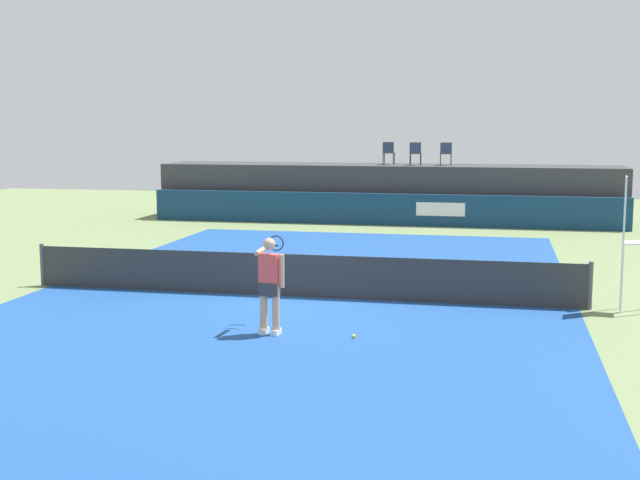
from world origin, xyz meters
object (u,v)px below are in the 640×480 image
spectator_chair_far_left (389,152)px  tennis_ball (354,336)px  spectator_chair_center (446,153)px  net_post_near (42,265)px  spectator_chair_left (415,152)px  net_post_far (590,286)px  tennis_player (270,282)px  umpire_chair (629,234)px

spectator_chair_far_left → tennis_ball: spectator_chair_far_left is taller
spectator_chair_center → tennis_ball: spectator_chair_center is taller
tennis_ball → net_post_near: bearing=157.6°
spectator_chair_left → tennis_ball: bearing=-87.7°
net_post_far → tennis_player: (-5.91, -3.31, 0.46)m
tennis_ball → spectator_chair_left: bearing=92.3°
spectator_chair_center → tennis_ball: (-0.45, -18.33, -2.66)m
spectator_chair_center → tennis_player: (-2.00, -18.32, -1.73)m
spectator_chair_far_left → spectator_chair_left: (1.10, -0.43, 0.00)m
spectator_chair_left → spectator_chair_center: (1.17, 0.03, 0.00)m
spectator_chair_far_left → tennis_ball: size_ratio=13.06×
spectator_chair_left → tennis_ball: 18.51m
net_post_far → spectator_chair_center: bearing=104.6°
spectator_chair_left → net_post_far: 15.98m
umpire_chair → net_post_near: bearing=-179.9°
tennis_player → umpire_chair: bearing=26.6°
spectator_chair_far_left → net_post_far: 16.76m
spectator_chair_left → net_post_near: bearing=-116.0°
umpire_chair → net_post_near: umpire_chair is taller
spectator_chair_left → net_post_far: bearing=-71.3°
spectator_chair_left → umpire_chair: 16.09m
spectator_chair_left → tennis_player: 18.39m
umpire_chair → net_post_far: 1.29m
spectator_chair_far_left → tennis_ball: bearing=-84.4°
net_post_near → tennis_ball: 8.70m
net_post_near → tennis_ball: size_ratio=14.71×
spectator_chair_far_left → net_post_near: spectator_chair_far_left is taller
spectator_chair_left → net_post_far: spectator_chair_left is taller
spectator_chair_far_left → net_post_near: 16.76m
umpire_chair → spectator_chair_left: bearing=111.1°
spectator_chair_far_left → net_post_near: size_ratio=0.89×
spectator_chair_center → net_post_near: 17.39m
spectator_chair_far_left → spectator_chair_left: bearing=-21.2°
umpire_chair → tennis_ball: umpire_chair is taller
spectator_chair_center → spectator_chair_left: bearing=-178.6°
umpire_chair → net_post_near: size_ratio=2.76×
tennis_player → tennis_ball: size_ratio=26.03×
umpire_chair → tennis_player: (-6.61, -3.32, -0.63)m
net_post_far → tennis_player: bearing=-150.8°
tennis_player → tennis_ball: 1.80m
net_post_near → net_post_far: (12.40, 0.00, 0.00)m
net_post_far → tennis_ball: net_post_far is taller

